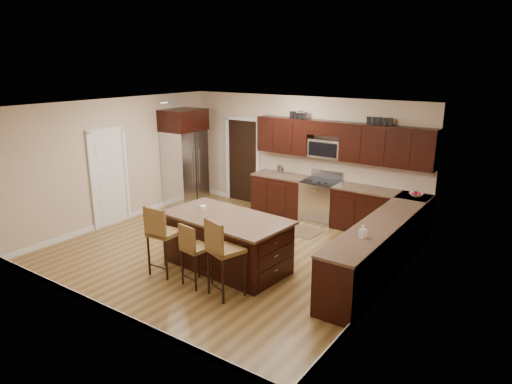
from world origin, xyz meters
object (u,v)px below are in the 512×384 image
Objects in this scene: island at (226,243)px; stool_mid at (193,248)px; stool_right at (222,249)px; refrigerator at (185,157)px; stool_left at (161,233)px; range at (320,201)px.

island is 2.21× the size of stool_mid.
refrigerator reaches higher than stool_right.
island is at bearing 142.22° from stool_right.
refrigerator reaches higher than stool_left.
stool_right is 0.52× the size of refrigerator.
stool_mid is 0.85× the size of stool_right.
range is at bearing 112.41° from stool_right.
island is at bearing 99.71° from stool_mid.
stool_right is 4.82m from refrigerator.
island is 0.97× the size of refrigerator.
island is 1.86× the size of stool_right.
stool_left is 0.69m from stool_mid.
stool_left is at bearing -162.71° from stool_right.
island is 1.91× the size of stool_left.
stool_mid is at bearing -2.64° from stool_left.
stool_mid is 4.40m from refrigerator.
refrigerator is (-3.07, 3.10, 0.56)m from stool_mid.
stool_left reaches higher than stool_mid.
range is 0.91× the size of stool_right.
island is at bearing 48.06° from stool_left.
stool_right is (1.27, 0.00, 0.02)m from stool_left.
refrigerator reaches higher than range.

